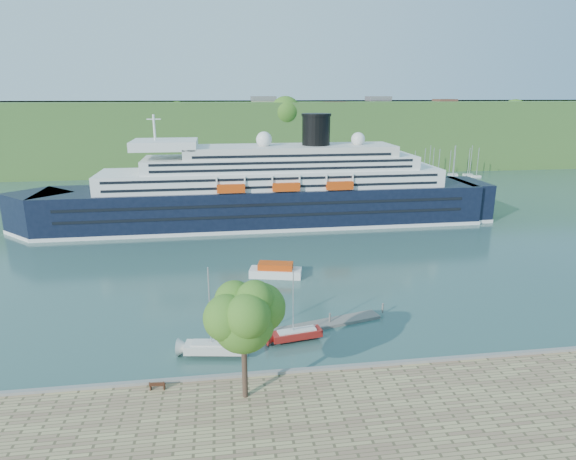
# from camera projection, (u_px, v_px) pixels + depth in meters

# --- Properties ---
(ground) EXTENTS (400.00, 400.00, 0.00)m
(ground) POSITION_uv_depth(u_px,v_px,m) (294.00, 380.00, 47.06)
(ground) COLOR #2C4E48
(ground) RESTS_ON ground
(far_hillside) EXTENTS (400.00, 50.00, 24.00)m
(far_hillside) POSITION_uv_depth(u_px,v_px,m) (236.00, 134.00, 181.82)
(far_hillside) COLOR #335B24
(far_hillside) RESTS_ON ground
(quay_coping) EXTENTS (220.00, 0.50, 0.30)m
(quay_coping) POSITION_uv_depth(u_px,v_px,m) (294.00, 371.00, 46.55)
(quay_coping) COLOR slate
(quay_coping) RESTS_ON promenade
(cruise_ship) EXTENTS (102.92, 15.49, 23.10)m
(cruise_ship) POSITION_uv_depth(u_px,v_px,m) (264.00, 170.00, 99.95)
(cruise_ship) COLOR black
(cruise_ship) RESTS_ON ground
(park_bench) EXTENTS (1.52, 0.73, 0.95)m
(park_bench) POSITION_uv_depth(u_px,v_px,m) (157.00, 385.00, 43.80)
(park_bench) COLOR #472414
(park_bench) RESTS_ON promenade
(promenade_tree) EXTENTS (7.20, 7.20, 11.92)m
(promenade_tree) POSITION_uv_depth(u_px,v_px,m) (244.00, 336.00, 41.27)
(promenade_tree) COLOR #2F651A
(promenade_tree) RESTS_ON promenade
(floating_pontoon) EXTENTS (16.83, 6.08, 0.37)m
(floating_pontoon) POSITION_uv_depth(u_px,v_px,m) (316.00, 326.00, 57.64)
(floating_pontoon) COLOR gray
(floating_pontoon) RESTS_ON ground
(sailboat_white_near) EXTENTS (7.66, 3.18, 9.60)m
(sailboat_white_near) POSITION_uv_depth(u_px,v_px,m) (215.00, 315.00, 50.07)
(sailboat_white_near) COLOR silver
(sailboat_white_near) RESTS_ON ground
(sailboat_red) EXTENTS (6.50, 2.76, 8.13)m
(sailboat_red) POSITION_uv_depth(u_px,v_px,m) (297.00, 308.00, 53.39)
(sailboat_red) COLOR maroon
(sailboat_red) RESTS_ON ground
(tender_launch) EXTENTS (8.36, 4.51, 2.20)m
(tender_launch) POSITION_uv_depth(u_px,v_px,m) (276.00, 270.00, 73.26)
(tender_launch) COLOR #CA3D0B
(tender_launch) RESTS_ON ground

